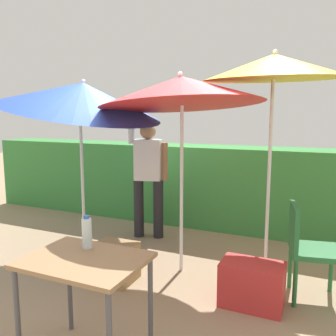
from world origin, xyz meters
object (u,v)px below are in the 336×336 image
Objects in this scene: person_vendor at (148,172)px; chair_plastic at (307,246)px; umbrella_yellow at (274,67)px; crate_cardboard at (114,262)px; umbrella_rainbow at (181,91)px; umbrella_orange at (82,97)px; folding_table at (85,271)px; bottle_water at (87,233)px; cooler_box at (252,284)px.

chair_plastic is (2.13, -0.92, -0.42)m from person_vendor.
umbrella_yellow reaches higher than crate_cardboard.
crate_cardboard is at bearing -137.47° from umbrella_rainbow.
umbrella_rainbow is at bearing -1.53° from umbrella_orange.
person_vendor reaches higher than crate_cardboard.
folding_table is at bearing -65.48° from crate_cardboard.
person_vendor reaches higher than chair_plastic.
crate_cardboard is (-0.54, -0.50, -1.76)m from umbrella_rainbow.
bottle_water is (-0.10, 0.16, 0.21)m from folding_table.
folding_table is at bearing -72.02° from person_vendor.
umbrella_rainbow is 5.08× the size of crate_cardboard.
umbrella_yellow is 2.17m from person_vendor.
cooler_box is (-0.00, -0.77, -1.99)m from umbrella_yellow.
umbrella_yellow is (2.16, 0.32, 0.27)m from umbrella_orange.
umbrella_orange is (-1.29, 0.03, -0.03)m from umbrella_rainbow.
person_vendor is 2.43m from bottle_water.
umbrella_yellow is 5.45× the size of crate_cardboard.
umbrella_yellow reaches higher than cooler_box.
crate_cardboard is at bearing -77.93° from person_vendor.
umbrella_rainbow is at bearing 154.49° from cooler_box.
umbrella_orange is 2.44m from folding_table.
umbrella_yellow reaches higher than person_vendor.
folding_table is (-0.90, -1.99, -1.52)m from umbrella_yellow.
bottle_water is (0.42, -0.97, 0.68)m from crate_cardboard.
umbrella_orange is at bearing -119.36° from person_vendor.
folding_table is at bearing -114.30° from umbrella_yellow.
umbrella_rainbow is at bearing 85.25° from bottle_water.
person_vendor is 2.24m from cooler_box.
umbrella_rainbow is 2.00m from cooler_box.
umbrella_rainbow is 0.93× the size of umbrella_yellow.
chair_plastic is (1.30, -0.07, -1.44)m from umbrella_rainbow.
cooler_box is (2.16, -0.45, -1.72)m from umbrella_orange.
umbrella_rainbow reaches higher than bottle_water.
crate_cardboard is 0.54× the size of folding_table.
umbrella_yellow is at bearing -16.16° from person_vendor.
crate_cardboard is (0.75, -0.53, -1.73)m from umbrella_orange.
person_vendor reaches higher than cooler_box.
person_vendor is 2.35× the size of folding_table.
umbrella_yellow is 2.66× the size of chair_plastic.
chair_plastic is at bearing 44.59° from bottle_water.
cooler_box is at bearing -90.20° from umbrella_yellow.
folding_table is at bearing -52.85° from umbrella_orange.
umbrella_rainbow is 1.29m from umbrella_orange.
person_vendor is at bearing 60.64° from umbrella_orange.
folding_table is at bearing -59.03° from bottle_water.
umbrella_yellow is 4.27× the size of cooler_box.
folding_table reaches higher than cooler_box.
folding_table is (1.26, -1.67, -1.25)m from umbrella_orange.
umbrella_orange is at bearing 178.47° from umbrella_rainbow.
bottle_water is (-0.99, -1.06, 0.67)m from cooler_box.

